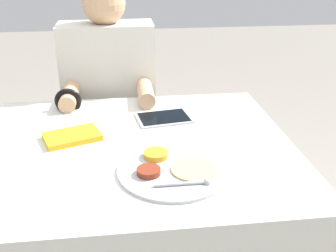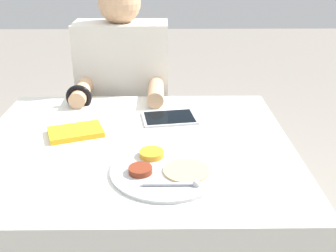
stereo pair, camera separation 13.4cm
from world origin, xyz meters
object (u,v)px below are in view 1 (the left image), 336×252
at_px(thali_tray, 172,169).
at_px(tablet_device, 164,118).
at_px(person_diner, 111,121).
at_px(red_notebook, 72,137).

relative_size(thali_tray, tablet_device, 1.48).
relative_size(thali_tray, person_diner, 0.27).
bearing_deg(tablet_device, person_diner, 117.80).
xyz_separation_m(tablet_device, person_diner, (-0.22, 0.42, -0.19)).
bearing_deg(tablet_device, red_notebook, -158.19).
distance_m(thali_tray, red_notebook, 0.41).
bearing_deg(red_notebook, thali_tray, -38.48).
height_order(thali_tray, tablet_device, thali_tray).
distance_m(red_notebook, tablet_device, 0.37).
xyz_separation_m(thali_tray, tablet_device, (0.02, 0.39, -0.00)).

